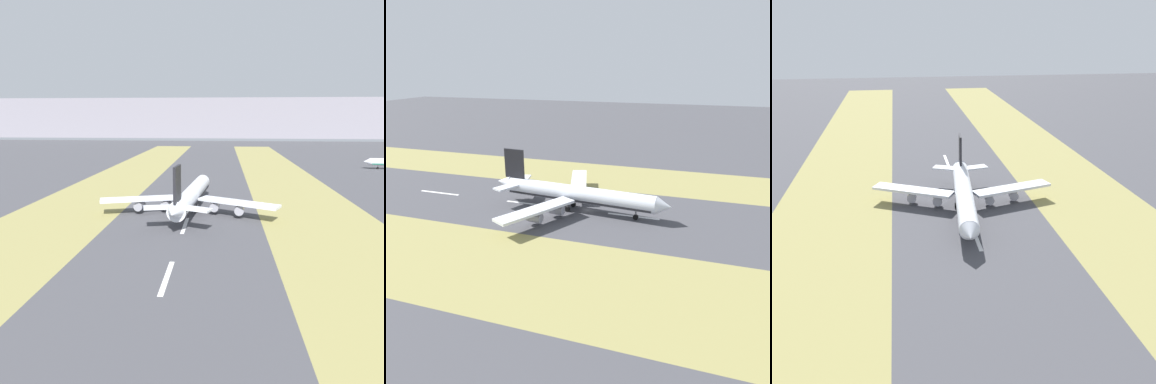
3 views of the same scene
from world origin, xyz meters
TOP-DOWN VIEW (x-y plane):
  - ground_plane at (0.00, 0.00)m, footprint 800.00×800.00m
  - grass_median_west at (-45.00, 0.00)m, footprint 40.00×600.00m
  - grass_median_east at (45.00, 0.00)m, footprint 40.00×600.00m
  - centreline_dash_near at (0.00, -63.41)m, footprint 1.20×18.00m
  - centreline_dash_mid at (0.00, -23.41)m, footprint 1.20×18.00m
  - centreline_dash_far at (0.00, 16.59)m, footprint 1.20×18.00m
  - airplane_main_jet at (0.51, -5.30)m, footprint 63.87×67.22m

SIDE VIEW (x-z plane):
  - ground_plane at x=0.00m, z-range 0.00..0.00m
  - grass_median_west at x=-45.00m, z-range 0.00..0.01m
  - grass_median_east at x=45.00m, z-range 0.00..0.01m
  - centreline_dash_near at x=0.00m, z-range 0.00..0.01m
  - centreline_dash_mid at x=0.00m, z-range 0.00..0.01m
  - centreline_dash_far at x=0.00m, z-range 0.00..0.01m
  - airplane_main_jet at x=0.51m, z-range -4.08..16.12m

